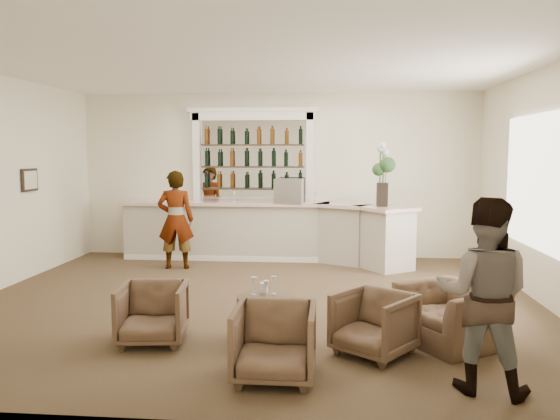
# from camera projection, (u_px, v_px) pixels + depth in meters

# --- Properties ---
(ground) EXTENTS (8.00, 8.00, 0.00)m
(ground) POSITION_uv_depth(u_px,v_px,m) (255.00, 301.00, 7.76)
(ground) COLOR brown
(ground) RESTS_ON ground
(room_shell) EXTENTS (8.04, 7.02, 3.32)m
(room_shell) POSITION_uv_depth(u_px,v_px,m) (271.00, 137.00, 8.21)
(room_shell) COLOR #F2E9C8
(room_shell) RESTS_ON ground
(bar_counter) EXTENTS (5.72, 1.80, 1.14)m
(bar_counter) POSITION_uv_depth(u_px,v_px,m) (267.00, 231.00, 10.68)
(bar_counter) COLOR beige
(bar_counter) RESTS_ON ground
(back_bar_alcove) EXTENTS (2.64, 0.25, 3.00)m
(back_bar_alcove) POSITION_uv_depth(u_px,v_px,m) (253.00, 156.00, 10.97)
(back_bar_alcove) COLOR white
(back_bar_alcove) RESTS_ON ground
(cocktail_table) EXTENTS (0.62, 0.62, 0.50)m
(cocktail_table) POSITION_uv_depth(u_px,v_px,m) (264.00, 318.00, 6.15)
(cocktail_table) COLOR brown
(cocktail_table) RESTS_ON ground
(sommelier) EXTENTS (0.71, 0.52, 1.79)m
(sommelier) POSITION_uv_depth(u_px,v_px,m) (176.00, 220.00, 9.89)
(sommelier) COLOR gray
(sommelier) RESTS_ON ground
(guest) EXTENTS (1.00, 0.88, 1.72)m
(guest) POSITION_uv_depth(u_px,v_px,m) (483.00, 295.00, 4.77)
(guest) COLOR gray
(guest) RESTS_ON ground
(armchair_left) EXTENTS (0.79, 0.81, 0.67)m
(armchair_left) POSITION_uv_depth(u_px,v_px,m) (153.00, 313.00, 6.04)
(armchair_left) COLOR brown
(armchair_left) RESTS_ON ground
(armchair_center) EXTENTS (0.75, 0.77, 0.70)m
(armchair_center) POSITION_uv_depth(u_px,v_px,m) (275.00, 342.00, 5.07)
(armchair_center) COLOR brown
(armchair_center) RESTS_ON ground
(armchair_right) EXTENTS (1.00, 1.01, 0.66)m
(armchair_right) POSITION_uv_depth(u_px,v_px,m) (374.00, 324.00, 5.68)
(armchair_right) COLOR brown
(armchair_right) RESTS_ON ground
(armchair_far) EXTENTS (1.27, 1.30, 0.64)m
(armchair_far) POSITION_uv_depth(u_px,v_px,m) (451.00, 315.00, 6.00)
(armchair_far) COLOR brown
(armchair_far) RESTS_ON ground
(espresso_machine) EXTENTS (0.55, 0.47, 0.47)m
(espresso_machine) POSITION_uv_depth(u_px,v_px,m) (289.00, 191.00, 10.49)
(espresso_machine) COLOR #B9B9BE
(espresso_machine) RESTS_ON bar_counter
(flower_vase) EXTENTS (0.30, 0.30, 1.13)m
(flower_vase) POSITION_uv_depth(u_px,v_px,m) (383.00, 171.00, 9.79)
(flower_vase) COLOR black
(flower_vase) RESTS_ON bar_counter
(wine_glass_bar_left) EXTENTS (0.07, 0.07, 0.21)m
(wine_glass_bar_left) POSITION_uv_depth(u_px,v_px,m) (234.00, 197.00, 10.71)
(wine_glass_bar_left) COLOR white
(wine_glass_bar_left) RESTS_ON bar_counter
(wine_glass_bar_right) EXTENTS (0.07, 0.07, 0.21)m
(wine_glass_bar_right) POSITION_uv_depth(u_px,v_px,m) (316.00, 197.00, 10.57)
(wine_glass_bar_right) COLOR white
(wine_glass_bar_right) RESTS_ON bar_counter
(wine_glass_tbl_a) EXTENTS (0.07, 0.07, 0.21)m
(wine_glass_tbl_a) POSITION_uv_depth(u_px,v_px,m) (254.00, 286.00, 6.16)
(wine_glass_tbl_a) COLOR white
(wine_glass_tbl_a) RESTS_ON cocktail_table
(wine_glass_tbl_b) EXTENTS (0.07, 0.07, 0.21)m
(wine_glass_tbl_b) POSITION_uv_depth(u_px,v_px,m) (274.00, 285.00, 6.19)
(wine_glass_tbl_b) COLOR white
(wine_glass_tbl_b) RESTS_ON cocktail_table
(wine_glass_tbl_c) EXTENTS (0.07, 0.07, 0.21)m
(wine_glass_tbl_c) POSITION_uv_depth(u_px,v_px,m) (266.00, 290.00, 5.98)
(wine_glass_tbl_c) COLOR white
(wine_glass_tbl_c) RESTS_ON cocktail_table
(napkin_holder) EXTENTS (0.08, 0.08, 0.12)m
(napkin_holder) POSITION_uv_depth(u_px,v_px,m) (264.00, 288.00, 6.26)
(napkin_holder) COLOR white
(napkin_holder) RESTS_ON cocktail_table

